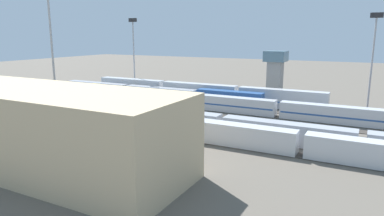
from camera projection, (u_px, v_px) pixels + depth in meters
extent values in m
plane|color=#60594F|center=(183.00, 114.00, 85.14)|extent=(400.00, 400.00, 0.00)
cube|color=#4C443D|center=(212.00, 102.00, 100.30)|extent=(140.00, 2.80, 0.12)
cube|color=#3D3833|center=(205.00, 105.00, 95.96)|extent=(140.00, 2.80, 0.12)
cube|color=#4C443D|center=(197.00, 108.00, 91.63)|extent=(140.00, 2.80, 0.12)
cube|color=#3D3833|center=(188.00, 112.00, 87.29)|extent=(140.00, 2.80, 0.12)
cube|color=#4C443D|center=(178.00, 116.00, 82.96)|extent=(140.00, 2.80, 0.12)
cube|color=#4C443D|center=(167.00, 120.00, 78.62)|extent=(140.00, 2.80, 0.12)
cube|color=#4C443D|center=(154.00, 125.00, 74.28)|extent=(140.00, 2.80, 0.12)
cube|color=#3D3833|center=(140.00, 131.00, 69.95)|extent=(140.00, 2.80, 0.12)
cube|color=silver|center=(282.00, 99.00, 90.77)|extent=(23.00, 3.00, 5.00)
cube|color=#285193|center=(282.00, 102.00, 90.91)|extent=(22.40, 3.06, 0.36)
cube|color=silver|center=(199.00, 92.00, 101.75)|extent=(23.00, 3.00, 5.00)
cube|color=#285193|center=(199.00, 95.00, 101.90)|extent=(22.40, 3.06, 0.36)
cube|color=silver|center=(132.00, 86.00, 112.72)|extent=(23.00, 3.00, 5.00)
cube|color=#285193|center=(132.00, 88.00, 112.80)|extent=(22.40, 3.06, 0.36)
cube|color=silver|center=(230.00, 134.00, 60.84)|extent=(23.00, 3.00, 3.80)
cube|color=silver|center=(334.00, 114.00, 76.03)|extent=(23.00, 3.00, 3.80)
cube|color=#285193|center=(333.00, 115.00, 76.08)|extent=(22.40, 3.06, 0.36)
cube|color=silver|center=(230.00, 104.00, 87.00)|extent=(23.00, 3.00, 3.80)
cube|color=#285193|center=(230.00, 105.00, 87.03)|extent=(22.40, 3.06, 0.36)
cube|color=silver|center=(149.00, 96.00, 97.98)|extent=(23.00, 3.00, 3.80)
cube|color=#285193|center=(149.00, 97.00, 98.00)|extent=(22.40, 3.06, 0.36)
cube|color=silver|center=(85.00, 90.00, 108.96)|extent=(23.00, 3.00, 3.80)
cube|color=#285193|center=(85.00, 91.00, 109.03)|extent=(22.40, 3.06, 0.36)
cube|color=silver|center=(33.00, 85.00, 119.94)|extent=(23.00, 3.00, 3.80)
cube|color=#285193|center=(33.00, 85.00, 119.94)|extent=(22.40, 3.06, 0.36)
cube|color=#285193|center=(230.00, 99.00, 92.22)|extent=(18.00, 3.00, 4.40)
cube|color=#A8AAB2|center=(160.00, 94.00, 102.13)|extent=(23.00, 3.00, 3.80)
cube|color=#1E6B9E|center=(160.00, 95.00, 102.20)|extent=(22.40, 3.06, 0.36)
cube|color=#A8AAB2|center=(97.00, 88.00, 113.11)|extent=(23.00, 3.00, 3.80)
cube|color=#1E6B9E|center=(97.00, 88.00, 113.11)|extent=(22.40, 3.06, 0.36)
cube|color=gold|center=(102.00, 96.00, 99.52)|extent=(10.00, 3.00, 3.60)
cube|color=gold|center=(94.00, 86.00, 100.36)|extent=(3.00, 2.70, 1.40)
cube|color=#A8AAB2|center=(286.00, 133.00, 61.30)|extent=(23.00, 3.00, 3.80)
cube|color=#A8AAB2|center=(168.00, 118.00, 72.28)|extent=(23.00, 3.00, 3.80)
cube|color=#A8AAB2|center=(82.00, 107.00, 83.26)|extent=(23.00, 3.00, 3.80)
cube|color=#A8AAB2|center=(15.00, 99.00, 94.23)|extent=(23.00, 3.00, 3.80)
cylinder|color=#9EA0A5|center=(371.00, 67.00, 82.89)|extent=(0.44, 0.44, 22.84)
cube|color=#262628|center=(377.00, 15.00, 80.42)|extent=(2.80, 0.70, 1.20)
cylinder|color=#9EA0A5|center=(52.00, 51.00, 74.21)|extent=(0.44, 0.44, 31.18)
cylinder|color=#9EA0A5|center=(134.00, 58.00, 115.05)|extent=(0.44, 0.44, 23.06)
cube|color=#262628|center=(133.00, 20.00, 112.56)|extent=(2.80, 0.70, 1.20)
cube|color=tan|center=(22.00, 125.00, 51.98)|extent=(52.92, 15.23, 11.61)
cube|color=gray|center=(275.00, 81.00, 101.54)|extent=(4.00, 4.00, 11.47)
cube|color=slate|center=(276.00, 56.00, 100.05)|extent=(6.00, 6.00, 3.00)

